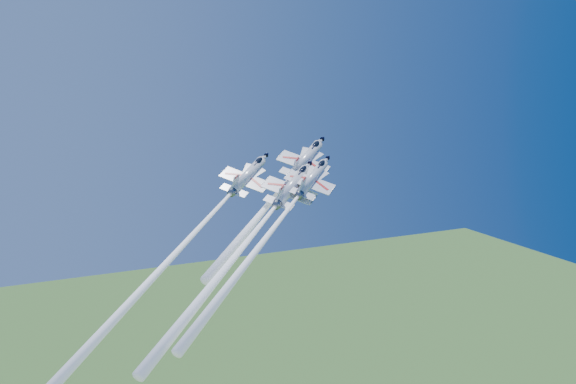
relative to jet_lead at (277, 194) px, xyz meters
name	(u,v)px	position (x,y,z in m)	size (l,w,h in m)	color
jet_lead	(277,194)	(0.00, 0.00, 0.00)	(24.74, 25.37, 27.11)	white
jet_left	(181,247)	(-17.91, -3.97, -6.16)	(32.23, 35.03, 44.34)	white
jet_right	(271,231)	(-5.40, -9.98, -3.55)	(26.38, 28.02, 33.23)	white
jet_slot	(247,242)	(-9.40, -9.98, -4.80)	(27.87, 29.43, 34.35)	white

